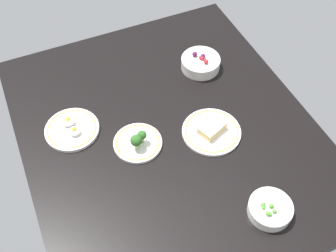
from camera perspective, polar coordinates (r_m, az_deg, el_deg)
dining_table at (r=154.03cm, az=0.00°, el=-0.92°), size 122.82×104.51×4.00cm
plate_eggs at (r=155.27cm, az=-13.12°, el=-0.38°), size 19.92×19.92×4.73cm
bowl_berries at (r=173.11cm, az=4.52°, el=8.71°), size 16.19×16.19×6.73cm
plate_sandwich at (r=151.52cm, az=6.03°, el=-0.65°), size 21.64×21.64×4.21cm
bowl_peas at (r=136.42cm, az=13.91°, el=-11.04°), size 14.22×14.22×5.30cm
plate_broccoli at (r=147.34cm, az=-4.18°, el=-2.22°), size 17.52×17.52×7.59cm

